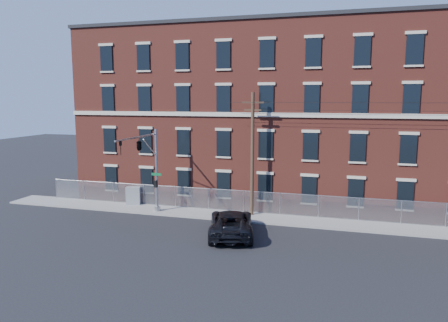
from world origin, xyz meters
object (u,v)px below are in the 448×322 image
at_px(traffic_signal_mast, 143,153).
at_px(pickup_truck, 231,223).
at_px(utility_pole_near, 252,152).
at_px(utility_cabinet, 133,196).

height_order(traffic_signal_mast, pickup_truck, traffic_signal_mast).
bearing_deg(utility_pole_near, utility_cabinet, 177.93).
relative_size(pickup_truck, utility_cabinet, 4.07).
bearing_deg(pickup_truck, utility_pole_near, -108.47).
distance_m(traffic_signal_mast, utility_pole_near, 8.70).
bearing_deg(utility_cabinet, utility_pole_near, -17.81).
distance_m(utility_pole_near, utility_cabinet, 11.93).
relative_size(utility_pole_near, pickup_truck, 1.56).
bearing_deg(utility_cabinet, traffic_signal_mast, -66.92).
distance_m(pickup_truck, utility_cabinet, 12.10).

